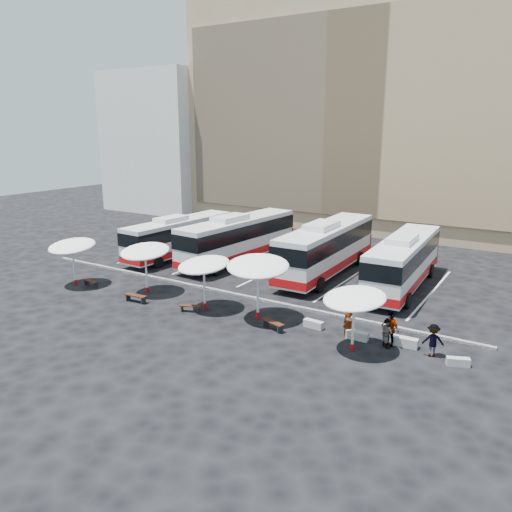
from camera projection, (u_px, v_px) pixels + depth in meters
The scene contains 26 objects.
ground at pixel (220, 295), 33.63m from camera, with size 120.00×120.00×0.00m, color black.
sandstone_building at pixel (383, 112), 56.64m from camera, with size 42.00×18.25×29.60m.
apartment_block at pixel (174, 142), 68.72m from camera, with size 14.00×14.00×18.00m, color silver.
curb_divider at pixel (224, 292), 34.03m from camera, with size 34.00×0.25×0.15m, color black.
bay_lines at pixel (278, 267), 40.20m from camera, with size 24.15×12.00×0.01m.
bus_0 at pixel (180, 236), 43.25m from camera, with size 3.14×11.61×3.65m.
bus_1 at pixel (238, 237), 41.61m from camera, with size 3.76×12.96×4.06m.
bus_2 at pixel (327, 247), 38.01m from camera, with size 3.31×13.24×4.18m.
bus_3 at pixel (404, 260), 34.73m from camera, with size 3.29×12.38×3.89m.
sunshade_0 at pixel (72, 246), 35.06m from camera, with size 3.82×3.85×3.37m.
sunshade_1 at pixel (145, 252), 33.40m from camera, with size 3.77×3.81×3.41m.
sunshade_2 at pixel (204, 265), 30.39m from camera, with size 4.06×4.09×3.33m.
sunshade_3 at pixel (258, 266), 28.68m from camera, with size 4.75×4.78×3.79m.
sunshade_4 at pixel (355, 299), 24.59m from camera, with size 4.12×4.14×3.26m.
wood_bench_0 at pixel (91, 282), 35.40m from camera, with size 1.41×0.51×0.42m.
wood_bench_1 at pixel (136, 297), 32.19m from camera, with size 1.60×0.54×0.48m.
wood_bench_2 at pixel (190, 307), 30.52m from camera, with size 1.37×0.83×0.41m.
wood_bench_3 at pixel (273, 323), 27.83m from camera, with size 1.58×0.86×0.47m.
conc_bench_0 at pixel (314, 324), 28.10m from camera, with size 1.16×0.39×0.43m, color #969690.
conc_bench_1 at pixel (357, 335), 26.55m from camera, with size 1.19×0.40×0.45m, color #969690.
conc_bench_2 at pixel (405, 342), 25.70m from camera, with size 1.30×0.43×0.49m, color #969690.
conc_bench_3 at pixel (458, 362), 23.63m from camera, with size 1.06×0.35×0.40m, color #969690.
passenger_0 at pixel (349, 321), 26.79m from camera, with size 0.63×0.42×1.73m, color black.
passenger_1 at pixel (388, 332), 25.59m from camera, with size 0.74×0.58×1.53m, color black.
passenger_2 at pixel (390, 329), 25.59m from camera, with size 1.10×0.46×1.88m, color black.
passenger_3 at pixel (433, 340), 24.45m from camera, with size 1.09×0.63×1.68m, color black.
Camera 1 is at (18.95, -25.77, 10.99)m, focal length 35.00 mm.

